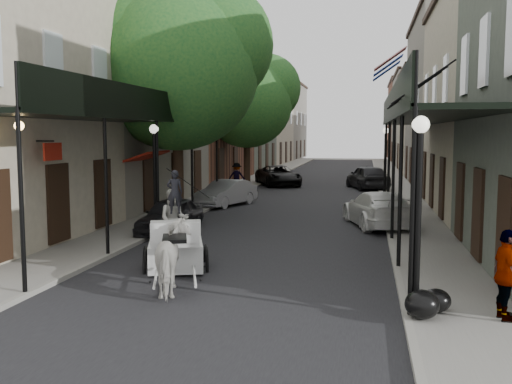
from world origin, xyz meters
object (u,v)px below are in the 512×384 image
at_px(pedestrian_sidewalk_right, 506,275).
at_px(car_left_far, 278,176).
at_px(pedestrian_walking, 174,219).
at_px(pedestrian_sidewalk_left, 237,176).
at_px(lamppost_right_far, 385,162).
at_px(car_right_near, 378,209).
at_px(tree_far, 253,98).
at_px(tree_near, 187,61).
at_px(car_right_far, 368,177).
at_px(car_left_near, 171,216).
at_px(car_left_mid, 226,193).
at_px(lamppost_right_near, 418,213).
at_px(horse, 175,257).
at_px(lamppost_left, 155,176).
at_px(carriage, 176,228).

height_order(pedestrian_sidewalk_right, car_left_far, pedestrian_sidewalk_right).
distance_m(pedestrian_walking, pedestrian_sidewalk_left, 17.42).
xyz_separation_m(lamppost_right_far, car_right_near, (-0.50, -8.97, -1.37)).
bearing_deg(tree_far, tree_near, -89.81).
xyz_separation_m(car_right_near, car_right_far, (-0.38, 14.85, 0.10)).
distance_m(car_left_near, car_left_mid, 7.85).
bearing_deg(pedestrian_walking, tree_near, 87.09).
height_order(lamppost_right_near, horse, lamppost_right_near).
bearing_deg(tree_near, pedestrian_walking, -76.07).
distance_m(horse, pedestrian_sidewalk_left, 22.05).
relative_size(tree_far, car_right_near, 1.84).
xyz_separation_m(horse, car_left_far, (-1.75, 26.28, -0.11)).
bearing_deg(car_left_near, pedestrian_sidewalk_right, -39.12).
xyz_separation_m(lamppost_right_far, pedestrian_sidewalk_right, (1.57, -20.00, -1.09)).
bearing_deg(car_right_far, tree_near, 44.64).
bearing_deg(lamppost_left, car_left_near, 17.23).
bearing_deg(lamppost_right_near, car_left_near, 133.36).
relative_size(car_left_near, car_right_far, 0.81).
xyz_separation_m(car_left_near, car_right_near, (7.20, 2.88, 0.05)).
xyz_separation_m(car_left_mid, car_left_far, (0.82, 11.28, 0.05)).
bearing_deg(car_left_far, car_left_mid, -118.46).
bearing_deg(tree_near, lamppost_right_far, 43.31).
relative_size(car_right_near, car_right_far, 1.02).
bearing_deg(car_right_near, lamppost_left, 7.08).
relative_size(carriage, pedestrian_sidewalk_right, 1.58).
height_order(lamppost_left, pedestrian_walking, lamppost_left).
bearing_deg(lamppost_right_far, lamppost_right_near, -90.00).
bearing_deg(lamppost_left, lamppost_right_far, 55.65).
distance_m(carriage, car_left_mid, 12.79).
height_order(tree_far, horse, tree_far).
height_order(lamppost_right_far, car_left_near, lamppost_right_far).
distance_m(tree_near, lamppost_right_near, 15.39).
bearing_deg(car_left_mid, pedestrian_walking, -65.77).
height_order(tree_far, pedestrian_sidewalk_left, tree_far).
relative_size(tree_far, carriage, 3.25).
height_order(carriage, car_right_far, carriage).
height_order(lamppost_right_far, car_right_far, lamppost_right_far).
bearing_deg(horse, tree_near, -92.42).
relative_size(tree_far, car_left_mid, 2.24).
height_order(lamppost_right_far, car_left_far, lamppost_right_far).
distance_m(tree_near, pedestrian_sidewalk_left, 11.95).
height_order(carriage, pedestrian_walking, carriage).
distance_m(lamppost_right_far, car_left_far, 10.06).
bearing_deg(tree_near, car_right_near, -8.35).
relative_size(tree_far, pedestrian_sidewalk_left, 5.26).
relative_size(tree_near, tree_far, 1.12).
bearing_deg(car_left_mid, tree_far, 112.76).
bearing_deg(tree_far, lamppost_right_far, -36.51).
xyz_separation_m(lamppost_right_near, car_right_far, (-0.88, 25.89, -1.27)).
bearing_deg(horse, pedestrian_sidewalk_left, -99.17).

